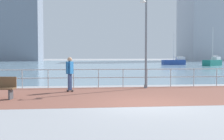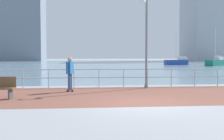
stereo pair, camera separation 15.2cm
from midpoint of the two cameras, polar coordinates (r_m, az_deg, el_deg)
The scene contains 10 objects.
ground at distance 50.18m, azimuth -3.53°, elevation 0.89°, with size 220.00×220.00×0.00m, color gray.
brick_paving at distance 12.94m, azimuth 3.92°, elevation -5.03°, with size 28.00×6.17×0.01m, color brown.
harbor_water at distance 60.77m, azimuth -3.97°, elevation 1.25°, with size 180.00×88.00×0.00m, color #6B899E.
waterfront_railing at distance 15.90m, azimuth 2.00°, elevation -0.91°, with size 25.25×0.06×1.05m.
lamppost at distance 15.39m, azimuth 6.50°, elevation 7.66°, with size 0.57×0.74×5.54m.
skateboarder at distance 14.00m, azimuth -8.94°, elevation -0.20°, with size 0.41×0.53×1.73m.
sailboat_navy at distance 56.44m, azimuth 12.56°, elevation 1.67°, with size 4.61×1.68×6.37m.
sailboat_yellow at distance 52.96m, azimuth 19.84°, elevation 1.53°, with size 4.69×4.25×6.81m.
tower_brick at distance 105.16m, azimuth 17.83°, elevation 12.35°, with size 12.40×16.67×40.11m.
tower_steel at distance 103.21m, azimuth -19.22°, elevation 10.14°, with size 17.12×13.04×31.70m.
Camera 1 is at (-2.30, -10.09, 1.80)m, focal length 44.71 mm.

